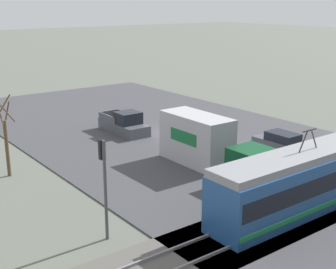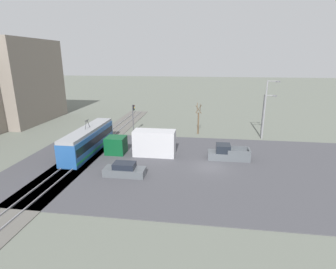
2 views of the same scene
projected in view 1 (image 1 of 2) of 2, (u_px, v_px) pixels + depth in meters
ground_plane at (167, 134)px, 40.61m from camera, size 320.00×320.00×0.00m
road_surface at (167, 133)px, 40.60m from camera, size 23.56×48.04×0.08m
rail_bed at (336, 195)px, 27.73m from camera, size 64.48×4.40×0.22m
light_rail_tram at (305, 180)px, 25.42m from camera, size 12.71×2.56×4.50m
box_truck at (209, 145)px, 31.80m from camera, size 2.41×9.44×3.44m
pickup_truck at (124, 124)px, 40.50m from camera, size 2.09×5.32×1.94m
sedan_car_0 at (282, 144)px, 35.33m from camera, size 1.82×4.61×1.50m
traffic_light_pole at (104, 176)px, 21.85m from camera, size 0.28×0.47×4.98m
street_tree at (6, 140)px, 30.18m from camera, size 1.26×1.05×5.38m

